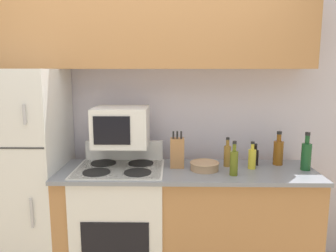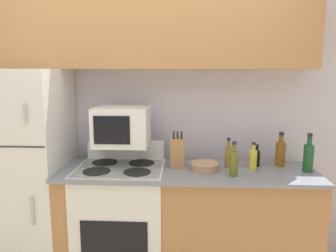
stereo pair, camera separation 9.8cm
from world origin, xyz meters
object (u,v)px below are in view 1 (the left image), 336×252
knife_block (177,153)px  bottle_cooking_spray (252,158)px  stove (121,222)px  refrigerator (21,175)px  bottle_soy_sauce (255,157)px  bottle_wine_green (306,155)px  bottle_olive_oil (234,162)px  bottle_whiskey (278,152)px  bowl (204,166)px  bottle_vinegar (227,155)px  microwave (121,126)px

knife_block → bottle_cooking_spray: 0.59m
stove → bottle_cooking_spray: 1.18m
refrigerator → knife_block: (1.28, -0.00, 0.20)m
bottle_soy_sauce → bottle_cooking_spray: bearing=-116.7°
bottle_cooking_spray → bottle_wine_green: 0.42m
bottle_soy_sauce → bottle_olive_oil: bottle_olive_oil is taller
bottle_cooking_spray → bottle_whiskey: bottle_whiskey is taller
knife_block → stove: bearing=-172.6°
bowl → bottle_wine_green: bearing=1.3°
refrigerator → knife_block: refrigerator is taller
stove → bottle_vinegar: bottle_vinegar is taller
stove → bottle_whiskey: size_ratio=3.95×
microwave → bottle_wine_green: size_ratio=1.43×
knife_block → bottle_olive_oil: size_ratio=1.14×
bottle_cooking_spray → stove: bearing=-178.5°
bottle_olive_oil → bottle_vinegar: bottle_olive_oil is taller
bottle_cooking_spray → bottle_vinegar: 0.20m
refrigerator → bottle_wine_green: bearing=-1.5°
bottle_whiskey → bottle_olive_oil: size_ratio=1.08×
bottle_wine_green → bowl: bearing=-178.7°
stove → knife_block: size_ratio=3.73×
bowl → bottle_cooking_spray: bottle_cooking_spray is taller
bottle_wine_green → bottle_vinegar: size_ratio=1.25×
bowl → knife_block: bearing=161.0°
stove → bottle_vinegar: 1.02m
bottle_soy_sauce → bottle_wine_green: bottle_wine_green is taller
refrigerator → bottle_soy_sauce: size_ratio=9.55×
bottle_soy_sauce → bottle_whiskey: bearing=4.9°
bowl → bottle_cooking_spray: size_ratio=1.05×
knife_block → bottle_soy_sauce: (0.64, 0.07, -0.05)m
stove → bottle_vinegar: bearing=6.1°
knife_block → bottle_cooking_spray: bearing=-3.0°
bottle_olive_oil → stove: bearing=171.0°
stove → bottle_olive_oil: bottle_olive_oil is taller
knife_block → bottle_whiskey: bearing=5.9°
bottle_cooking_spray → bottle_olive_oil: bottle_olive_oil is taller
bottle_olive_oil → bottle_vinegar: (-0.01, 0.23, -0.01)m
refrigerator → stove: bearing=-4.3°
knife_block → bottle_soy_sauce: 0.65m
bottle_soy_sauce → bottle_whiskey: (0.19, 0.02, 0.04)m
knife_block → bottle_soy_sauce: size_ratio=1.65×
stove → microwave: (0.01, 0.08, 0.78)m
knife_block → bottle_whiskey: knife_block is taller
refrigerator → bottle_wine_green: 2.29m
bottle_soy_sauce → bottle_whiskey: bottle_whiskey is taller
stove → refrigerator: bearing=175.7°
microwave → bowl: microwave is taller
bottle_cooking_spray → bottle_whiskey: 0.27m
bowl → microwave: bearing=171.5°
knife_block → refrigerator: bearing=179.9°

